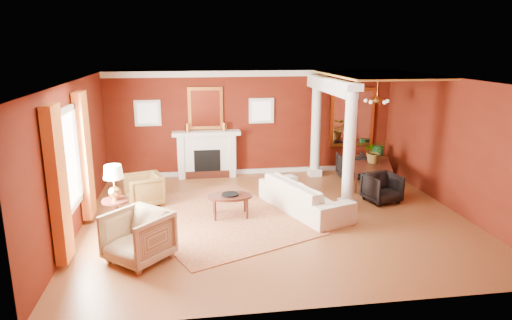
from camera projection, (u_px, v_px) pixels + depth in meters
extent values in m
plane|color=brown|center=(275.00, 217.00, 9.78)|extent=(8.00, 8.00, 0.00)
cube|color=#57180C|center=(252.00, 123.00, 12.77)|extent=(8.00, 0.04, 2.90)
cube|color=#57180C|center=(325.00, 211.00, 6.06)|extent=(8.00, 0.04, 2.90)
cube|color=#57180C|center=(74.00, 158.00, 8.85)|extent=(0.04, 7.00, 2.90)
cube|color=#57180C|center=(455.00, 145.00, 9.98)|extent=(0.04, 7.00, 2.90)
cube|color=silver|center=(276.00, 81.00, 9.06)|extent=(8.00, 7.00, 0.04)
cube|color=white|center=(207.00, 156.00, 12.64)|extent=(1.60, 0.34, 1.20)
cube|color=black|center=(207.00, 162.00, 12.51)|extent=(0.72, 0.03, 0.70)
cube|color=black|center=(208.00, 175.00, 12.59)|extent=(1.20, 0.05, 0.20)
cube|color=white|center=(206.00, 133.00, 12.44)|extent=(1.85, 0.42, 0.10)
cube|color=white|center=(181.00, 157.00, 12.51)|extent=(0.16, 0.40, 1.20)
cube|color=white|center=(232.00, 155.00, 12.71)|extent=(0.16, 0.40, 1.20)
cube|color=#ECA545|center=(205.00, 108.00, 12.44)|extent=(0.95, 0.06, 1.15)
cube|color=white|center=(205.00, 108.00, 12.41)|extent=(0.78, 0.02, 0.98)
cube|color=white|center=(148.00, 113.00, 12.26)|extent=(0.70, 0.06, 0.70)
cube|color=white|center=(148.00, 113.00, 12.22)|extent=(0.54, 0.02, 0.54)
cube|color=white|center=(261.00, 111.00, 12.69)|extent=(0.70, 0.06, 0.70)
cube|color=white|center=(262.00, 111.00, 12.66)|extent=(0.54, 0.02, 0.54)
cube|color=white|center=(66.00, 161.00, 8.26)|extent=(0.03, 1.30, 1.70)
cube|color=white|center=(57.00, 171.00, 7.59)|extent=(0.08, 0.10, 1.90)
cube|color=white|center=(77.00, 152.00, 8.93)|extent=(0.08, 0.10, 1.90)
cube|color=#B65F1F|center=(58.00, 185.00, 7.35)|extent=(0.18, 0.55, 2.60)
cube|color=#B65F1F|center=(85.00, 156.00, 9.27)|extent=(0.18, 0.55, 2.60)
cube|color=white|center=(347.00, 204.00, 10.28)|extent=(0.34, 0.34, 0.20)
cylinder|color=white|center=(350.00, 146.00, 9.94)|extent=(0.26, 0.26, 2.50)
cube|color=white|center=(353.00, 87.00, 9.63)|extent=(0.36, 0.36, 0.16)
cube|color=white|center=(314.00, 172.00, 12.87)|extent=(0.34, 0.34, 0.20)
cylinder|color=white|center=(316.00, 125.00, 12.53)|extent=(0.26, 0.26, 2.50)
cube|color=white|center=(318.00, 78.00, 12.22)|extent=(0.36, 0.36, 0.16)
cube|color=white|center=(330.00, 85.00, 11.19)|extent=(0.30, 3.20, 0.32)
cube|color=gold|center=(377.00, 75.00, 11.14)|extent=(2.30, 3.40, 0.04)
cube|color=#ECA545|center=(352.00, 117.00, 13.12)|extent=(1.30, 0.06, 1.70)
cube|color=white|center=(353.00, 118.00, 13.08)|extent=(1.10, 0.02, 1.50)
cylinder|color=#BF833C|center=(378.00, 87.00, 11.27)|extent=(0.02, 0.02, 0.65)
sphere|color=#BF833C|center=(377.00, 100.00, 11.35)|extent=(0.20, 0.20, 0.20)
sphere|color=white|center=(387.00, 101.00, 11.40)|extent=(0.09, 0.09, 0.09)
sphere|color=white|center=(376.00, 100.00, 11.63)|extent=(0.09, 0.09, 0.09)
sphere|color=white|center=(366.00, 101.00, 11.49)|extent=(0.09, 0.09, 0.09)
sphere|color=white|center=(371.00, 102.00, 11.17)|extent=(0.09, 0.09, 0.09)
sphere|color=white|center=(384.00, 102.00, 11.12)|extent=(0.09, 0.09, 0.09)
cube|color=white|center=(252.00, 74.00, 12.39)|extent=(8.00, 0.08, 0.16)
cube|color=white|center=(253.00, 171.00, 13.08)|extent=(8.00, 0.08, 0.12)
cube|color=maroon|center=(217.00, 217.00, 9.75)|extent=(4.29, 4.80, 0.02)
imported|color=#F6EACE|center=(305.00, 190.00, 10.04)|extent=(1.52, 2.52, 0.95)
imported|color=black|center=(144.00, 188.00, 10.42)|extent=(0.93, 0.97, 0.80)
imported|color=tan|center=(138.00, 234.00, 7.71)|extent=(1.28, 1.27, 0.96)
cylinder|color=black|center=(230.00, 196.00, 9.69)|extent=(0.96, 0.96, 0.05)
cylinder|color=black|center=(215.00, 211.00, 9.50)|extent=(0.05, 0.05, 0.43)
cylinder|color=black|center=(247.00, 210.00, 9.60)|extent=(0.05, 0.05, 0.43)
cylinder|color=black|center=(214.00, 205.00, 9.91)|extent=(0.05, 0.05, 0.43)
cylinder|color=black|center=(245.00, 203.00, 10.00)|extent=(0.05, 0.05, 0.43)
imported|color=black|center=(227.00, 190.00, 9.63)|extent=(0.16, 0.09, 0.24)
cylinder|color=black|center=(118.00, 228.00, 9.15)|extent=(0.39, 0.39, 0.04)
cylinder|color=black|center=(117.00, 215.00, 9.08)|extent=(0.10, 0.10, 0.60)
cylinder|color=black|center=(115.00, 201.00, 9.00)|extent=(0.53, 0.53, 0.04)
sphere|color=#BF833C|center=(115.00, 192.00, 8.96)|extent=(0.25, 0.25, 0.25)
cylinder|color=#BF833C|center=(114.00, 183.00, 8.92)|extent=(0.03, 0.03, 0.27)
cone|color=white|center=(113.00, 172.00, 8.86)|extent=(0.39, 0.39, 0.27)
imported|color=black|center=(373.00, 168.00, 11.86)|extent=(1.14, 1.81, 0.95)
imported|color=black|center=(382.00, 187.00, 10.64)|extent=(0.86, 0.83, 0.74)
imported|color=black|center=(351.00, 165.00, 12.59)|extent=(0.79, 0.75, 0.74)
sphere|color=#143E1F|center=(376.00, 168.00, 13.02)|extent=(0.34, 0.34, 0.34)
cylinder|color=#143E1F|center=(377.00, 160.00, 12.96)|extent=(0.31, 0.31, 0.82)
imported|color=#26591E|center=(375.00, 141.00, 11.74)|extent=(0.56, 0.62, 0.47)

